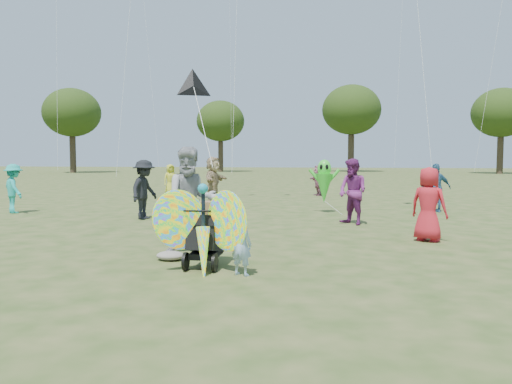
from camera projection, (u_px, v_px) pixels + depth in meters
ground at (252, 260)px, 8.79m from camera, size 160.00×160.00×0.00m
child_girl at (241, 244)px, 7.62m from camera, size 0.41×0.34×0.97m
adult_man at (191, 200)px, 9.38m from camera, size 1.20×1.09×2.01m
grey_bag at (170, 256)px, 8.79m from camera, size 0.50×0.41×0.16m
crowd_a at (429, 204)px, 10.73m from camera, size 0.93×0.83×1.60m
crowd_b at (144, 190)px, 14.58m from camera, size 0.82×1.21×1.74m
crowd_c at (436, 188)px, 16.41m from camera, size 0.99×0.53×1.61m
crowd_d at (213, 181)px, 18.74m from camera, size 0.71×1.75×1.84m
crowd_e at (353, 192)px, 13.38m from camera, size 1.09×1.09×1.78m
crowd_g at (170, 180)px, 23.93m from camera, size 0.84×0.85×1.48m
crowd_i at (14, 189)px, 16.14m from camera, size 1.18×1.09×1.60m
crowd_j at (318, 180)px, 23.59m from camera, size 0.89×1.40×1.44m
jogging_stroller at (207, 230)px, 8.27m from camera, size 0.53×1.06×1.09m
butterfly_kite at (203, 230)px, 7.70m from camera, size 1.74×0.75×1.61m
delta_kite_rig at (194, 87)px, 10.58m from camera, size 1.21×1.56×2.11m
alien_kite at (324, 183)px, 16.20m from camera, size 1.12×0.69×1.74m
tree_line at (368, 109)px, 51.79m from camera, size 91.78×33.60×10.79m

